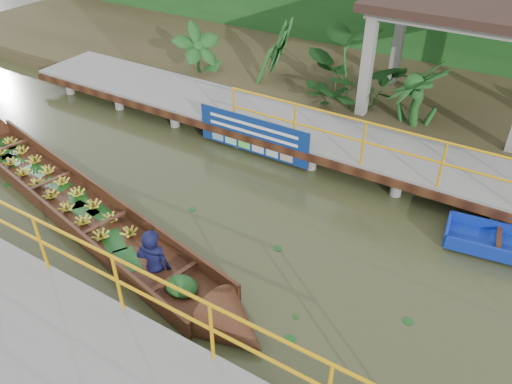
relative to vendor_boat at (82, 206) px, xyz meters
The scene contains 8 objects.
ground 2.48m from the vendor_boat, 31.34° to the left, with size 80.00×80.00×0.00m, color #33361B.
land_strip 9.03m from the vendor_boat, 76.51° to the left, with size 30.00×8.00×0.45m, color #342C1A.
far_dock 5.17m from the vendor_boat, 65.71° to the left, with size 16.00×2.06×1.66m.
pavilion 9.50m from the vendor_boat, 56.04° to the left, with size 4.40×3.00×3.00m.
foliage_backdrop 11.61m from the vendor_boat, 79.42° to the left, with size 30.00×0.80×4.00m, color #154316.
vendor_boat is the anchor object (origin of this frame).
blue_banner 4.13m from the vendor_boat, 66.04° to the left, with size 2.92×0.04×0.91m.
tropical_plants 7.96m from the vendor_boat, 56.50° to the left, with size 14.25×1.25×1.57m.
Camera 1 is at (5.01, -6.24, 6.15)m, focal length 35.00 mm.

